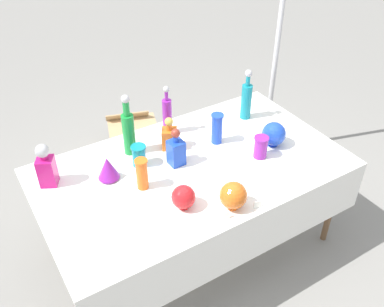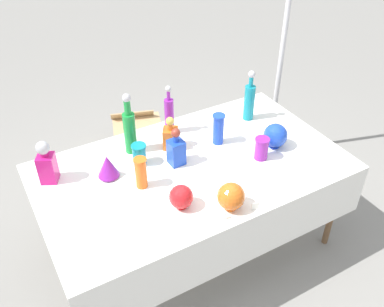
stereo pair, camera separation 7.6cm
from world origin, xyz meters
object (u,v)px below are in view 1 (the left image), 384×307
square_decanter_2 (169,136)px  round_bowl_1 (233,196)px  round_bowl_2 (274,134)px  cardboard_box_behind_left (134,139)px  square_decanter_1 (176,150)px  slender_vase_2 (217,128)px  tall_bottle_0 (128,130)px  tall_bottle_2 (246,99)px  slender_vase_3 (139,155)px  tall_bottle_1 (167,114)px  fluted_vase_0 (108,168)px  canopy_pole (275,66)px  slender_vase_0 (142,173)px  round_bowl_0 (183,197)px  slender_vase_1 (261,146)px  square_decanter_0 (46,166)px

square_decanter_2 → round_bowl_1: bearing=-88.4°
round_bowl_2 → cardboard_box_behind_left: (-0.46, 1.38, -0.69)m
square_decanter_1 → round_bowl_2: square_decanter_1 is taller
slender_vase_2 → tall_bottle_0: bearing=159.9°
tall_bottle_2 → slender_vase_3: tall_bottle_2 is taller
tall_bottle_0 → tall_bottle_1: tall_bottle_0 is taller
square_decanter_2 → fluted_vase_0: (-0.48, -0.09, -0.01)m
cardboard_box_behind_left → canopy_pole: canopy_pole is taller
slender_vase_0 → slender_vase_3: 0.23m
round_bowl_2 → round_bowl_0: bearing=-166.0°
slender_vase_0 → fluted_vase_0: bearing=127.3°
fluted_vase_0 → cardboard_box_behind_left: 1.46m
slender_vase_1 → round_bowl_0: (-0.68, -0.15, -0.01)m
tall_bottle_0 → slender_vase_2: (0.56, -0.21, -0.06)m
slender_vase_1 → slender_vase_0: bearing=170.8°
cardboard_box_behind_left → slender_vase_0: bearing=-111.1°
square_decanter_1 → square_decanter_2: square_decanter_1 is taller
tall_bottle_0 → square_decanter_0: (-0.56, -0.04, -0.05)m
fluted_vase_0 → canopy_pole: canopy_pole is taller
canopy_pole → square_decanter_2: bearing=-162.2°
slender_vase_2 → round_bowl_1: 0.65m
square_decanter_1 → cardboard_box_behind_left: (0.21, 1.21, -0.70)m
square_decanter_0 → canopy_pole: (2.07, 0.35, 0.00)m
fluted_vase_0 → canopy_pole: size_ratio=0.07×
square_decanter_2 → canopy_pole: (1.26, 0.40, 0.04)m
slender_vase_2 → slender_vase_3: slender_vase_2 is taller
tall_bottle_2 → slender_vase_0: (-1.02, -0.32, -0.05)m
slender_vase_0 → round_bowl_2: (0.96, -0.07, -0.02)m
square_decanter_2 → round_bowl_2: size_ratio=1.38×
tall_bottle_1 → slender_vase_0: tall_bottle_1 is taller
tall_bottle_2 → round_bowl_0: 1.08m
tall_bottle_1 → square_decanter_2: 0.20m
tall_bottle_1 → fluted_vase_0: bearing=-155.4°
slender_vase_3 → round_bowl_0: same height
square_decanter_2 → slender_vase_0: size_ratio=1.16×
round_bowl_1 → square_decanter_2: bearing=91.6°
slender_vase_0 → slender_vase_2: bearing=14.0°
slender_vase_0 → round_bowl_0: slender_vase_0 is taller
tall_bottle_0 → square_decanter_2: size_ratio=1.84×
tall_bottle_2 → fluted_vase_0: 1.17m
square_decanter_1 → round_bowl_0: 0.41m
slender_vase_2 → cardboard_box_behind_left: size_ratio=0.41×
tall_bottle_1 → slender_vase_2: size_ratio=1.67×
tall_bottle_1 → slender_vase_3: tall_bottle_1 is taller
square_decanter_1 → slender_vase_3: 0.24m
square_decanter_0 → canopy_pole: canopy_pole is taller
square_decanter_0 → round_bowl_2: square_decanter_0 is taller
round_bowl_0 → slender_vase_3: bearing=94.9°
slender_vase_0 → round_bowl_2: bearing=-4.1°
slender_vase_3 → slender_vase_2: bearing=-4.8°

